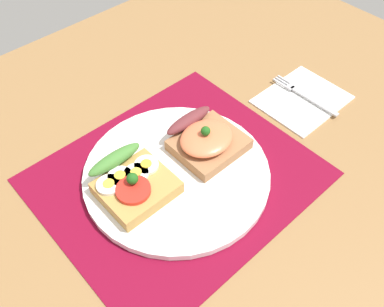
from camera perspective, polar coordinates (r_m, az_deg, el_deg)
The scene contains 7 objects.
ground_plane at distance 62.32cm, azimuth -2.04°, elevation -4.11°, with size 120.00×90.00×3.20cm, color olive.
placemat at distance 60.93cm, azimuth -2.09°, elevation -3.13°, with size 37.06×32.19×0.30cm, color maroon.
plate at distance 60.39cm, azimuth -2.11°, elevation -2.72°, with size 26.82×26.82×1.09cm, color white.
sandwich_egg_tomato at distance 57.36cm, azimuth -8.13°, elevation -3.90°, with size 9.64×10.08×4.21cm.
sandwich_salmon at distance 61.52cm, azimuth 1.94°, elevation 1.89°, with size 9.94×10.19×5.05cm.
napkin at distance 74.68cm, azimuth 14.79°, elevation 7.22°, with size 14.37×11.68×0.60cm, color white.
fork at distance 74.90cm, azimuth 14.89°, elevation 7.81°, with size 1.62×13.17×0.32cm.
Camera 1 is at (-23.54, -29.08, 48.24)cm, focal length 39.15 mm.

